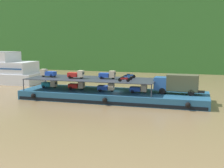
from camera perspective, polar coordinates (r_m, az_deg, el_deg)
ground_plane at (r=49.81m, az=0.16°, el=-3.08°), size 400.00×400.00×0.00m
hillside_far_bank at (r=111.51m, az=9.54°, el=14.98°), size 136.62×41.17×40.62m
cargo_barge at (r=49.64m, az=0.15°, el=-2.24°), size 31.10×9.09×1.50m
covered_lorry at (r=47.78m, az=12.54°, el=0.11°), size 7.92×2.55×3.10m
cargo_rack at (r=50.42m, az=-3.99°, el=1.00°), size 21.90×7.68×2.00m
mini_truck_lower_stern at (r=53.97m, az=-11.94°, el=-0.01°), size 2.78×1.26×1.38m
mini_truck_lower_aft at (r=51.38m, az=-6.80°, el=-0.30°), size 2.78×1.27×1.38m
mini_truck_lower_mid at (r=49.16m, az=-1.10°, el=-0.64°), size 2.78×1.26×1.38m
mini_truck_lower_fore at (r=47.89m, az=5.21°, el=-0.92°), size 2.76×1.23×1.38m
mini_truck_upper_stern at (r=53.63m, az=-12.27°, el=2.08°), size 2.79×1.28×1.38m
mini_truck_upper_mid at (r=50.66m, az=-6.95°, el=1.85°), size 2.77×1.25×1.38m
mini_truck_upper_fore at (r=49.72m, az=-0.87°, el=1.79°), size 2.75×1.21×1.38m
motorcycle_upper_port at (r=46.32m, az=2.31°, el=0.97°), size 1.90×0.55×0.87m
motorcycle_upper_centre at (r=48.56m, az=2.89°, el=1.32°), size 1.90×0.55×0.87m
motorcycle_upper_stbd at (r=50.79m, az=3.48°, el=1.62°), size 1.90×0.55×0.87m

